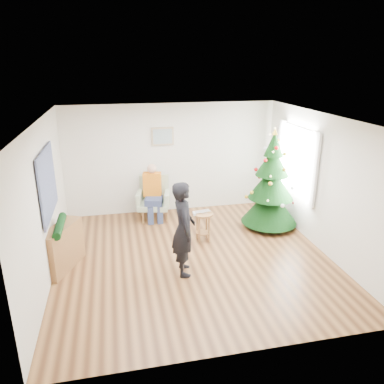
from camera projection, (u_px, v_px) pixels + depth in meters
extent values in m
plane|color=brown|center=(193.00, 258.00, 7.03)|extent=(5.00, 5.00, 0.00)
plane|color=white|center=(194.00, 119.00, 6.17)|extent=(5.00, 5.00, 0.00)
plane|color=silver|center=(171.00, 159.00, 8.91)|extent=(5.00, 0.00, 5.00)
plane|color=silver|center=(240.00, 263.00, 4.30)|extent=(5.00, 0.00, 5.00)
plane|color=silver|center=(44.00, 203.00, 6.11)|extent=(0.00, 5.00, 5.00)
plane|color=silver|center=(322.00, 184.00, 7.10)|extent=(0.00, 5.00, 5.00)
cube|color=white|center=(297.00, 160.00, 7.95)|extent=(0.04, 1.30, 1.40)
cube|color=white|center=(314.00, 170.00, 7.25)|extent=(0.05, 0.25, 1.50)
cube|color=white|center=(281.00, 153.00, 8.63)|extent=(0.05, 0.25, 1.50)
cylinder|color=#3F2816|center=(268.00, 220.00, 8.34)|extent=(0.09, 0.09, 0.28)
cone|color=black|center=(270.00, 205.00, 8.21)|extent=(1.22, 1.22, 0.79)
cone|color=black|center=(271.00, 182.00, 8.04)|extent=(0.97, 0.97, 0.70)
cone|color=black|center=(273.00, 161.00, 7.89)|extent=(0.71, 0.71, 0.61)
cone|color=black|center=(274.00, 144.00, 7.76)|extent=(0.41, 0.41, 0.51)
cone|color=gold|center=(275.00, 131.00, 7.68)|extent=(0.13, 0.13, 0.13)
cylinder|color=brown|center=(203.00, 214.00, 7.54)|extent=(0.40, 0.40, 0.04)
cylinder|color=brown|center=(203.00, 232.00, 7.67)|extent=(0.30, 0.30, 0.02)
imported|color=silver|center=(203.00, 212.00, 7.52)|extent=(0.36, 0.27, 0.03)
cube|color=#9AAA89|center=(154.00, 205.00, 8.66)|extent=(0.80, 0.76, 0.12)
cube|color=#9AAA89|center=(154.00, 187.00, 8.83)|extent=(0.69, 0.26, 0.60)
cube|color=#9AAA89|center=(139.00, 198.00, 8.61)|extent=(0.21, 0.54, 0.30)
cube|color=#9AAA89|center=(167.00, 198.00, 8.61)|extent=(0.21, 0.54, 0.30)
cube|color=navy|center=(154.00, 201.00, 8.55)|extent=(0.47, 0.48, 0.14)
cube|color=#CA6913|center=(152.00, 184.00, 8.64)|extent=(0.44, 0.29, 0.55)
sphere|color=tan|center=(152.00, 169.00, 8.49)|extent=(0.21, 0.21, 0.21)
imported|color=black|center=(184.00, 229.00, 6.29)|extent=(0.43, 0.63, 1.66)
cube|color=white|center=(194.00, 213.00, 6.21)|extent=(0.04, 0.13, 0.04)
cube|color=brown|center=(62.00, 248.00, 6.57)|extent=(0.68, 1.04, 0.80)
cylinder|color=black|center=(60.00, 226.00, 6.43)|extent=(0.14, 0.90, 0.14)
cube|color=black|center=(48.00, 183.00, 6.31)|extent=(0.03, 1.50, 1.15)
cube|color=tan|center=(162.00, 136.00, 8.66)|extent=(0.52, 0.03, 0.42)
cube|color=gray|center=(163.00, 136.00, 8.64)|extent=(0.44, 0.02, 0.34)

